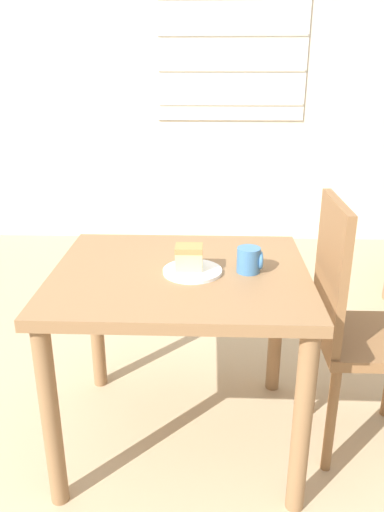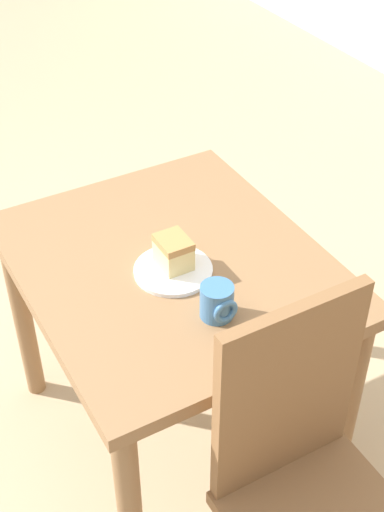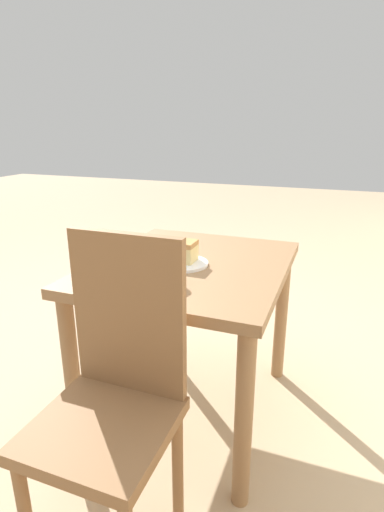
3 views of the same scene
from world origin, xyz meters
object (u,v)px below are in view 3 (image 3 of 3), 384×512
at_px(dining_table_near, 191,288).
at_px(cake_slice, 186,251).
at_px(coffee_mug, 166,271).
at_px(chair_near_window, 114,393).
at_px(plate, 183,263).

relative_size(dining_table_near, cake_slice, 9.54).
distance_m(dining_table_near, coffee_mug, 0.29).
distance_m(dining_table_near, chair_near_window, 0.63).
height_order(dining_table_near, chair_near_window, chair_near_window).
height_order(cake_slice, coffee_mug, cake_slice).
bearing_deg(chair_near_window, plate, 91.94).
height_order(dining_table_near, cake_slice, cake_slice).
height_order(chair_near_window, cake_slice, chair_near_window).
bearing_deg(dining_table_near, cake_slice, -18.85).
xyz_separation_m(plate, cake_slice, (-0.01, 0.01, 0.05)).
height_order(dining_table_near, plate, plate).
bearing_deg(chair_near_window, coffee_mug, 90.73).
distance_m(plate, coffee_mug, 0.20).
relative_size(plate, cake_slice, 2.18).
distance_m(chair_near_window, cake_slice, 0.64).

